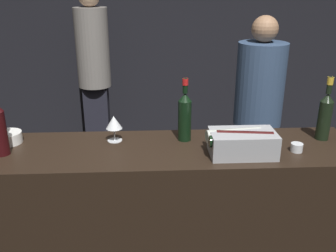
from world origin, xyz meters
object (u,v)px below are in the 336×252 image
Objects in this scene: candle_votive at (297,147)px; person_blond_tee at (94,68)px; wine_glass at (114,123)px; ice_bin_with_bottles at (241,142)px; champagne_bottle at (325,114)px; red_wine_bottle_burgundy at (185,115)px; bowl_white at (8,137)px; person_in_hoodie at (258,105)px.

person_blond_tee reaches higher than candle_votive.
wine_glass reaches higher than candle_votive.
ice_bin_with_bottles is at bearing -17.70° from wine_glass.
red_wine_bottle_burgundy is at bearing 178.07° from champagne_bottle.
person_blond_tee is at bearing 130.52° from champagne_bottle.
ice_bin_with_bottles is at bearing -59.77° from person_blond_tee.
ice_bin_with_bottles is 0.32m from candle_votive.
person_blond_tee is (-1.56, 1.83, -0.11)m from champagne_bottle.
ice_bin_with_bottles is 2.37× the size of bowl_white.
champagne_bottle is at bearing -1.53° from wine_glass.
bowl_white is 0.61m from wine_glass.
ice_bin_with_bottles is 0.56m from champagne_bottle.
red_wine_bottle_burgundy is 1.96m from person_blond_tee.
bowl_white is at bearing 170.31° from ice_bin_with_bottles.
champagne_bottle is at bearing -46.54° from person_blond_tee.
champagne_bottle is (0.52, 0.19, 0.08)m from ice_bin_with_bottles.
person_blond_tee reaches higher than red_wine_bottle_burgundy.
red_wine_bottle_burgundy is at bearing -6.44° from person_in_hoodie.
wine_glass is at bearing -19.23° from person_in_hoodie.
champagne_bottle is at bearing 34.90° from person_in_hoodie.
person_blond_tee is (-1.48, 0.83, 0.15)m from person_in_hoodie.
person_in_hoodie is at bearing 29.25° from bowl_white.
ice_bin_with_bottles is 1.28m from person_in_hoodie.
candle_votive is 0.64m from red_wine_bottle_burgundy.
red_wine_bottle_burgundy is at bearing -0.38° from bowl_white.
red_wine_bottle_burgundy is 0.22× the size of person_in_hoodie.
person_in_hoodie is 0.88× the size of person_blond_tee.
candle_votive is at bearing -52.91° from person_blond_tee.
person_blond_tee is (-0.35, 1.79, -0.07)m from wine_glass.
candle_votive is at bearing -7.07° from bowl_white.
person_in_hoodie is (-0.09, 1.00, -0.27)m from champagne_bottle.
ice_bin_with_bottles is at bearing -9.69° from bowl_white.
candle_votive is 0.03× the size of person_blond_tee.
person_in_hoodie is at bearing 40.77° from wine_glass.
bowl_white is 1.98m from person_in_hoodie.
bowl_white is 0.41× the size of champagne_bottle.
red_wine_bottle_burgundy is at bearing 142.77° from ice_bin_with_bottles.
ice_bin_with_bottles is at bearing 9.74° from person_in_hoodie.
candle_votive is at bearing 3.94° from ice_bin_with_bottles.
champagne_bottle is 2.40m from person_blond_tee.
wine_glass is 0.41m from red_wine_bottle_burgundy.
person_in_hoodie is (1.72, 0.96, -0.15)m from bowl_white.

